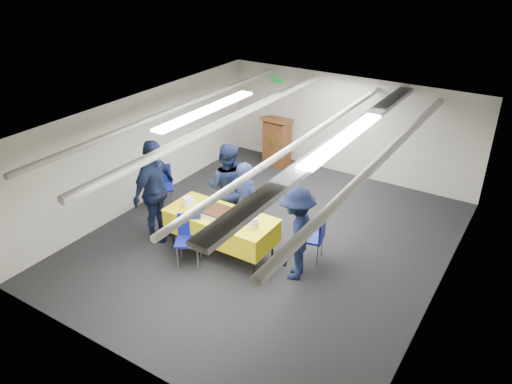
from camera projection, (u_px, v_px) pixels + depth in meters
ground at (268, 240)px, 9.20m from camera, size 7.00×7.00×0.00m
room_shell at (286, 143)px, 8.63m from camera, size 6.00×7.00×2.30m
serving_table at (221, 225)px, 8.60m from camera, size 1.95×0.84×0.77m
sheet_cake at (220, 213)px, 8.45m from camera, size 0.57×0.44×0.10m
plate_stack_left at (188, 202)px, 8.74m from camera, size 0.21×0.21×0.17m
plate_stack_right at (253, 223)px, 8.10m from camera, size 0.20×0.20×0.17m
podium at (277, 141)px, 11.97m from camera, size 0.62×0.53×1.25m
chair_near at (189, 234)px, 8.39m from camera, size 0.57×0.57×0.87m
chair_right at (316, 234)px, 8.40m from camera, size 0.50×0.50×0.87m
chair_left at (162, 182)px, 10.18m from camera, size 0.59×0.59×0.87m
sailor_a at (245, 204)px, 8.74m from camera, size 0.61×0.42×1.62m
sailor_b at (228, 187)px, 9.22m from camera, size 0.99×0.86×1.72m
sailor_c at (154, 191)px, 8.88m from camera, size 0.63×1.18×1.91m
sailor_d at (296, 234)px, 7.90m from camera, size 0.81×1.14×1.61m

